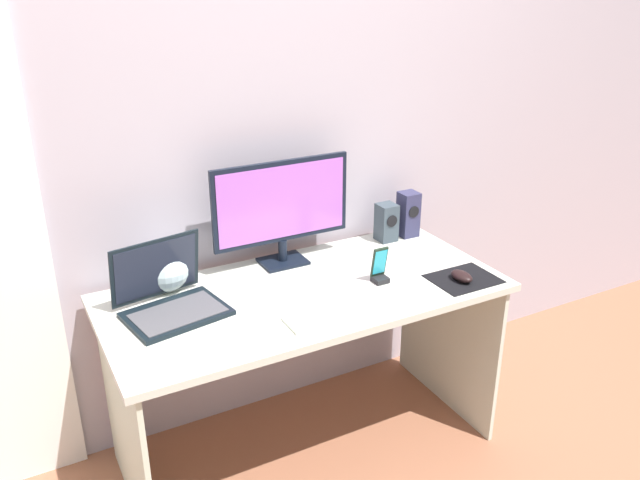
{
  "coord_description": "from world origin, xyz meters",
  "views": [
    {
      "loc": [
        -0.96,
        -1.91,
        1.84
      ],
      "look_at": [
        0.05,
        -0.02,
        0.93
      ],
      "focal_mm": 36.57,
      "sensor_mm": 36.0,
      "label": 1
    }
  ],
  "objects_px": {
    "speaker_near_monitor": "(386,222)",
    "phone_in_dock": "(380,270)",
    "keyboard_external": "(343,312)",
    "mouse": "(462,276)",
    "laptop": "(170,298)",
    "fishbowl": "(165,268)",
    "speaker_right": "(408,214)",
    "monitor": "(282,207)"
  },
  "relations": [
    {
      "from": "speaker_right",
      "to": "mouse",
      "type": "xyz_separation_m",
      "value": [
        -0.08,
        -0.47,
        -0.08
      ]
    },
    {
      "from": "monitor",
      "to": "phone_in_dock",
      "type": "distance_m",
      "value": 0.45
    },
    {
      "from": "fishbowl",
      "to": "speaker_right",
      "type": "bearing_deg",
      "value": 0.37
    },
    {
      "from": "fishbowl",
      "to": "mouse",
      "type": "bearing_deg",
      "value": -24.89
    },
    {
      "from": "monitor",
      "to": "speaker_near_monitor",
      "type": "relative_size",
      "value": 3.47
    },
    {
      "from": "fishbowl",
      "to": "speaker_near_monitor",
      "type": "bearing_deg",
      "value": 0.41
    },
    {
      "from": "mouse",
      "to": "phone_in_dock",
      "type": "distance_m",
      "value": 0.31
    },
    {
      "from": "laptop",
      "to": "keyboard_external",
      "type": "xyz_separation_m",
      "value": [
        0.52,
        -0.3,
        -0.04
      ]
    },
    {
      "from": "laptop",
      "to": "phone_in_dock",
      "type": "bearing_deg",
      "value": -11.09
    },
    {
      "from": "speaker_near_monitor",
      "to": "keyboard_external",
      "type": "bearing_deg",
      "value": -135.9
    },
    {
      "from": "laptop",
      "to": "phone_in_dock",
      "type": "height_order",
      "value": "laptop"
    },
    {
      "from": "speaker_right",
      "to": "fishbowl",
      "type": "distance_m",
      "value": 1.08
    },
    {
      "from": "laptop",
      "to": "mouse",
      "type": "height_order",
      "value": "laptop"
    },
    {
      "from": "laptop",
      "to": "fishbowl",
      "type": "distance_m",
      "value": 0.18
    },
    {
      "from": "laptop",
      "to": "speaker_near_monitor",
      "type": "bearing_deg",
      "value": 9.93
    },
    {
      "from": "monitor",
      "to": "fishbowl",
      "type": "height_order",
      "value": "monitor"
    },
    {
      "from": "laptop",
      "to": "phone_in_dock",
      "type": "xyz_separation_m",
      "value": [
        0.76,
        -0.15,
        -0.0
      ]
    },
    {
      "from": "monitor",
      "to": "fishbowl",
      "type": "xyz_separation_m",
      "value": [
        -0.48,
        -0.0,
        -0.15
      ]
    },
    {
      "from": "fishbowl",
      "to": "keyboard_external",
      "type": "height_order",
      "value": "fishbowl"
    },
    {
      "from": "speaker_right",
      "to": "phone_in_dock",
      "type": "bearing_deg",
      "value": -137.69
    },
    {
      "from": "monitor",
      "to": "keyboard_external",
      "type": "relative_size",
      "value": 1.36
    },
    {
      "from": "mouse",
      "to": "fishbowl",
      "type": "bearing_deg",
      "value": 153.58
    },
    {
      "from": "laptop",
      "to": "keyboard_external",
      "type": "bearing_deg",
      "value": -29.8
    },
    {
      "from": "speaker_right",
      "to": "mouse",
      "type": "height_order",
      "value": "speaker_right"
    },
    {
      "from": "speaker_near_monitor",
      "to": "fishbowl",
      "type": "xyz_separation_m",
      "value": [
        -0.97,
        -0.01,
        0.0
      ]
    },
    {
      "from": "monitor",
      "to": "phone_in_dock",
      "type": "height_order",
      "value": "monitor"
    },
    {
      "from": "speaker_near_monitor",
      "to": "keyboard_external",
      "type": "xyz_separation_m",
      "value": [
        -0.49,
        -0.47,
        -0.08
      ]
    },
    {
      "from": "monitor",
      "to": "keyboard_external",
      "type": "xyz_separation_m",
      "value": [
        0.01,
        -0.47,
        -0.23
      ]
    },
    {
      "from": "laptop",
      "to": "speaker_right",
      "type": "bearing_deg",
      "value": 8.95
    },
    {
      "from": "fishbowl",
      "to": "phone_in_dock",
      "type": "distance_m",
      "value": 0.79
    },
    {
      "from": "speaker_right",
      "to": "speaker_near_monitor",
      "type": "height_order",
      "value": "speaker_right"
    },
    {
      "from": "monitor",
      "to": "laptop",
      "type": "distance_m",
      "value": 0.57
    },
    {
      "from": "monitor",
      "to": "laptop",
      "type": "height_order",
      "value": "monitor"
    },
    {
      "from": "speaker_right",
      "to": "mouse",
      "type": "bearing_deg",
      "value": -100.01
    },
    {
      "from": "mouse",
      "to": "phone_in_dock",
      "type": "height_order",
      "value": "phone_in_dock"
    },
    {
      "from": "laptop",
      "to": "mouse",
      "type": "bearing_deg",
      "value": -15.91
    },
    {
      "from": "laptop",
      "to": "fishbowl",
      "type": "bearing_deg",
      "value": 78.38
    },
    {
      "from": "speaker_near_monitor",
      "to": "keyboard_external",
      "type": "relative_size",
      "value": 0.39
    },
    {
      "from": "fishbowl",
      "to": "phone_in_dock",
      "type": "bearing_deg",
      "value": -23.67
    },
    {
      "from": "speaker_right",
      "to": "speaker_near_monitor",
      "type": "bearing_deg",
      "value": -179.97
    },
    {
      "from": "speaker_near_monitor",
      "to": "phone_in_dock",
      "type": "distance_m",
      "value": 0.41
    },
    {
      "from": "monitor",
      "to": "mouse",
      "type": "height_order",
      "value": "monitor"
    }
  ]
}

